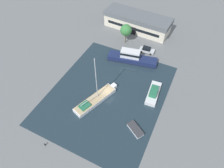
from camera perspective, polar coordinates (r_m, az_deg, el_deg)
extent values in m
plane|color=slate|center=(49.47, -1.26, -2.70)|extent=(440.00, 440.00, 0.00)
cube|color=#1E2D38|center=(49.47, -1.26, -2.69)|extent=(26.71, 32.93, 0.01)
cube|color=beige|center=(70.02, 7.17, 16.68)|extent=(21.70, 8.26, 3.78)
cube|color=#565B60|center=(68.68, 7.39, 18.53)|extent=(22.36, 8.51, 1.46)
cube|color=black|center=(67.56, 5.83, 14.93)|extent=(2.40, 0.20, 2.65)
cube|color=black|center=(67.14, 5.88, 15.47)|extent=(18.11, 1.08, 0.95)
cylinder|color=brown|center=(63.53, 3.88, 12.92)|extent=(0.27, 0.27, 3.19)
sphere|color=#387A3D|center=(61.88, 4.03, 15.11)|extent=(3.50, 3.50, 3.50)
cube|color=silver|center=(61.12, 9.95, 9.44)|extent=(4.51, 2.08, 0.71)
cube|color=black|center=(60.73, 9.87, 9.97)|extent=(2.38, 1.74, 0.63)
cube|color=black|center=(60.60, 10.92, 9.65)|extent=(0.13, 1.46, 0.50)
cylinder|color=black|center=(61.79, 11.34, 9.29)|extent=(0.61, 0.24, 0.60)
cylinder|color=black|center=(60.53, 10.94, 8.40)|extent=(0.61, 0.24, 0.60)
cylinder|color=black|center=(62.16, 8.90, 9.97)|extent=(0.61, 0.24, 0.60)
cylinder|color=black|center=(60.91, 8.45, 9.10)|extent=(0.61, 0.24, 0.60)
cube|color=white|center=(47.78, -4.85, -4.56)|extent=(6.35, 11.51, 0.97)
cube|color=white|center=(50.32, 0.51, -0.61)|extent=(1.55, 1.54, 0.97)
cube|color=tan|center=(47.36, -4.89, -4.18)|extent=(6.09, 11.05, 0.08)
cylinder|color=silver|center=(43.07, -4.55, 1.27)|extent=(0.16, 0.16, 11.95)
cylinder|color=silver|center=(45.87, -6.57, -4.48)|extent=(1.83, 4.81, 0.12)
cube|color=#236647|center=(46.19, -7.82, -6.15)|extent=(2.61, 2.97, 0.30)
cube|color=#19234C|center=(57.36, 5.82, 7.09)|extent=(14.18, 5.70, 1.53)
cube|color=black|center=(57.77, 5.78, 6.63)|extent=(14.33, 5.78, 0.18)
cube|color=silver|center=(56.23, 5.27, 8.62)|extent=(5.59, 3.20, 2.13)
cube|color=black|center=(56.10, 5.28, 8.78)|extent=(5.71, 3.28, 0.68)
cube|color=white|center=(43.90, 6.69, -12.79)|extent=(4.19, 3.50, 0.60)
cube|color=#333338|center=(43.60, 6.73, -12.58)|extent=(4.37, 3.66, 0.08)
cube|color=silver|center=(49.82, 11.74, -2.64)|extent=(3.04, 7.50, 1.04)
cube|color=#236647|center=(48.57, 11.85, -2.09)|extent=(1.95, 3.06, 1.50)
cylinder|color=black|center=(44.27, -18.60, -16.14)|extent=(0.22, 0.22, 0.53)
sphere|color=black|center=(43.98, -18.71, -15.95)|extent=(0.25, 0.25, 0.25)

